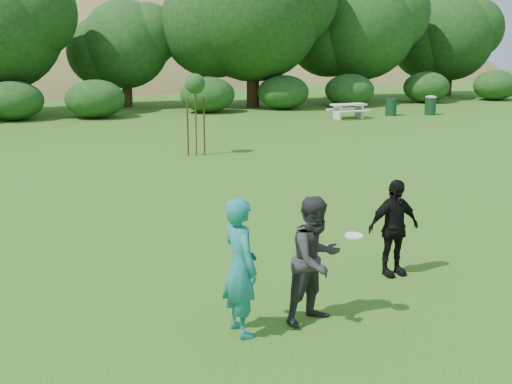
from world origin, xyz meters
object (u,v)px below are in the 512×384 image
player_black (394,228)px  sapling (195,86)px  player_grey (316,260)px  player_teal (240,267)px  trash_can_near (391,107)px  picnic_table (348,109)px  trash_can_lidded (431,105)px

player_black → sapling: 12.68m
player_grey → sapling: sapling is taller
player_teal → player_grey: size_ratio=1.04×
trash_can_near → sapling: (-13.23, -7.71, 1.97)m
sapling → player_black: bearing=-91.5°
trash_can_near → picnic_table: trash_can_near is taller
player_black → picnic_table: player_black is taller
trash_can_near → trash_can_lidded: bearing=-13.4°
trash_can_lidded → player_grey: bearing=-130.4°
player_teal → trash_can_lidded: player_teal is taller
player_black → trash_can_lidded: bearing=50.3°
player_black → picnic_table: (10.76, 19.99, -0.33)m
player_black → picnic_table: bearing=60.5°
player_grey → picnic_table: (12.87, 21.16, -0.41)m
sapling → picnic_table: (10.44, 7.40, -1.90)m
player_grey → sapling: size_ratio=0.65×
player_black → player_teal: bearing=-161.8°
player_grey → trash_can_near: player_grey is taller
player_teal → sapling: (3.56, 13.73, 1.45)m
player_grey → sapling: 14.05m
player_grey → trash_can_near: size_ratio=2.07×
player_grey → sapling: (2.43, 13.76, 1.49)m
sapling → picnic_table: bearing=35.4°
player_grey → trash_can_lidded: (17.84, 20.96, -0.39)m
trash_can_near → sapling: size_ratio=0.32×
picnic_table → trash_can_lidded: trash_can_lidded is taller
player_teal → player_black: (3.24, 1.14, -0.12)m
player_teal → trash_can_lidded: bearing=-46.8°
trash_can_lidded → picnic_table: bearing=177.6°
player_teal → player_grey: bearing=-96.4°
player_teal → sapling: sapling is taller
player_teal → player_grey: player_teal is taller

